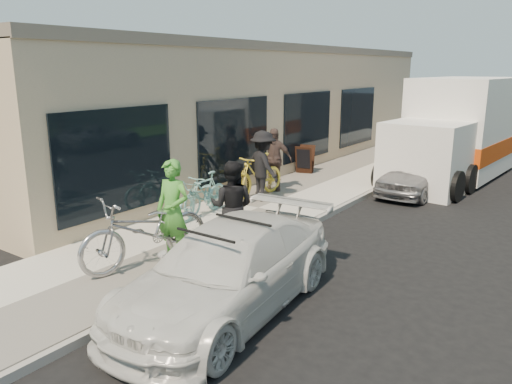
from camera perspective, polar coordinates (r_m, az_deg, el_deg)
The scene contains 17 objects.
ground at distance 8.91m, azimuth -0.30°, elevation -9.07°, with size 120.00×120.00×0.00m, color black.
sidewalk at distance 12.29m, azimuth 0.26°, elevation -2.13°, with size 3.00×34.00×0.15m, color beige.
curb at distance 11.51m, azimuth 6.60°, elevation -3.41°, with size 0.12×34.00×0.13m, color gray.
storefront at distance 17.80m, azimuth 0.96°, elevation 9.62°, with size 3.60×20.00×4.22m.
bike_rack at distance 12.90m, azimuth -1.82°, elevation 1.31°, with size 0.18×0.58×0.84m.
sandwich_board at distance 16.30m, azimuth 5.60°, elevation 3.76°, with size 0.66×0.66×0.89m.
sedan_white at distance 7.35m, azimuth -3.24°, elevation -8.88°, with size 2.17×4.54×1.32m.
sedan_silver at distance 14.84m, azimuth 17.62°, elevation 2.01°, with size 1.35×3.36×1.14m, color gray.
moving_truck at distance 17.36m, azimuth 21.97°, elevation 6.13°, with size 2.86×6.62×3.18m.
tandem_bike at distance 8.77m, azimuth -12.45°, elevation -4.32°, with size 0.84×2.41×1.27m, color #ACACAE.
woman_rider at distance 8.85m, azimuth -9.48°, elevation -2.15°, with size 0.66×0.44×1.82m, color green.
man_standing at distance 9.21m, azimuth -2.77°, elevation -1.66°, with size 0.83×0.65×1.72m, color black.
cruiser_bike_a at distance 11.78m, azimuth -5.79°, elevation -0.11°, with size 0.45×1.60×0.96m, color #7CB9B0.
cruiser_bike_b at distance 11.55m, azimuth -6.26°, elevation -0.54°, with size 0.61×1.74×0.91m, color #7CB9B0.
cruiser_bike_c at distance 13.23m, azimuth 0.14°, elevation 1.91°, with size 0.53×1.88×1.13m, color gold.
bystander_a at distance 12.78m, azimuth 0.80°, elevation 3.00°, with size 1.16×0.67×1.80m, color black.
bystander_b at distance 13.86m, azimuth 2.00°, elevation 3.75°, with size 1.02×0.43×1.74m, color #4F3D38.
Camera 1 is at (4.77, -6.66, 3.50)m, focal length 35.00 mm.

